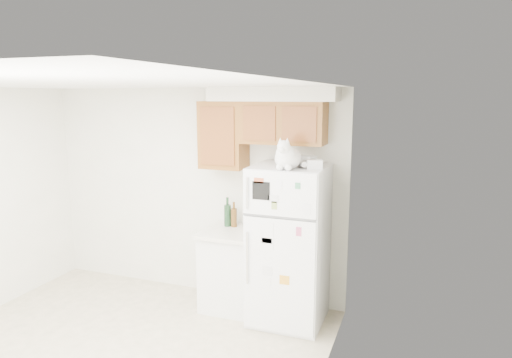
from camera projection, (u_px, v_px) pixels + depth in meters
The scene contains 8 objects.
room_shell at pixel (106, 185), 3.84m from camera, with size 3.84×4.04×2.52m.
refrigerator at pixel (289, 245), 4.83m from camera, with size 0.76×0.78×1.70m.
base_counter at pixel (232, 269), 5.20m from camera, with size 0.64×0.64×0.92m.
cat at pixel (287, 157), 4.45m from camera, with size 0.31×0.46×0.32m.
storage_box_back at pixel (306, 161), 4.70m from camera, with size 0.18×0.13×0.10m, color white.
storage_box_front at pixel (315, 164), 4.49m from camera, with size 0.15×0.11×0.09m, color white.
bottle_green at pixel (228, 212), 5.26m from camera, with size 0.08×0.08×0.34m, color #19381E, non-canonical shape.
bottle_amber at pixel (234, 214), 5.24m from camera, with size 0.07×0.07×0.29m, color #593814, non-canonical shape.
Camera 1 is at (2.60, -2.86, 2.41)m, focal length 32.00 mm.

